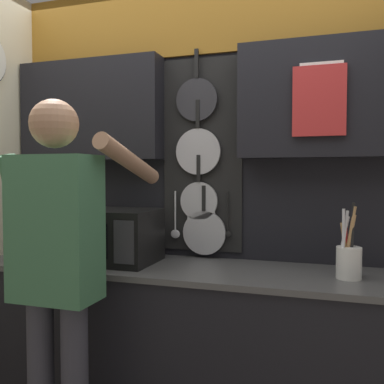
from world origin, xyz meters
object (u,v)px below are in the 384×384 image
utensil_crock (349,259)px  person (58,257)px  knife_block (48,241)px  microwave (110,236)px

utensil_crock → person: bearing=-158.5°
knife_block → person: person is taller
microwave → knife_block: size_ratio=1.92×
microwave → utensil_crock: utensil_crock is taller
microwave → person: 0.49m
microwave → person: (0.00, -0.49, -0.03)m
knife_block → microwave: bearing=-0.0°
knife_block → utensil_crock: 1.67m
knife_block → person: size_ratio=0.15×
knife_block → person: (0.42, -0.49, 0.02)m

